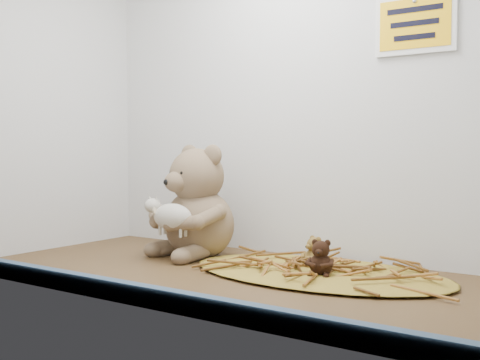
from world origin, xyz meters
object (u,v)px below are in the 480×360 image
Objects in this scene: main_teddy at (199,200)px; toy_lamb at (173,217)px; mini_teddy_tan at (315,250)px; mini_teddy_brown at (321,256)px.

toy_lamb is (0.00, -10.12, -3.26)cm from main_teddy.
mini_teddy_tan is (32.80, 10.23, -6.26)cm from toy_lamb.
main_teddy is 34.15cm from mini_teddy_tan.
main_teddy is at bearing 155.17° from mini_teddy_brown.
toy_lamb is 34.92cm from mini_teddy_tan.
mini_teddy_tan is 0.92× the size of mini_teddy_brown.
main_teddy reaches higher than toy_lamb.
main_teddy is 4.10× the size of mini_teddy_tan.
mini_teddy_brown reaches higher than mini_teddy_tan.
main_teddy is at bearing 90.00° from toy_lamb.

